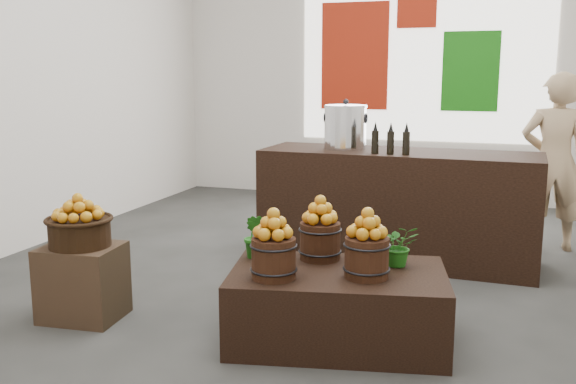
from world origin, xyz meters
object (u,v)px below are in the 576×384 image
(display_table, at_px, (338,306))
(shopper, at_px, (554,162))
(wicker_basket, at_px, (80,233))
(counter, at_px, (398,206))
(stock_pot_left, at_px, (345,128))
(crate, at_px, (83,282))

(display_table, bearing_deg, shopper, 51.77)
(wicker_basket, relative_size, display_table, 0.31)
(counter, xyz_separation_m, stock_pot_left, (-0.50, 0.02, 0.69))
(counter, bearing_deg, wicker_basket, -129.35)
(counter, relative_size, shopper, 1.44)
(crate, distance_m, display_table, 1.78)
(stock_pot_left, height_order, shopper, shopper)
(crate, height_order, stock_pot_left, stock_pot_left)
(stock_pot_left, relative_size, shopper, 0.22)
(crate, height_order, wicker_basket, wicker_basket)
(shopper, bearing_deg, crate, 40.33)
(crate, xyz_separation_m, stock_pot_left, (1.34, 2.13, 0.93))
(crate, bearing_deg, wicker_basket, 0.00)
(shopper, bearing_deg, display_table, 60.45)
(counter, distance_m, shopper, 1.64)
(counter, bearing_deg, stock_pot_left, 180.00)
(wicker_basket, relative_size, shopper, 0.24)
(wicker_basket, distance_m, display_table, 1.82)
(stock_pot_left, bearing_deg, crate, -122.24)
(counter, bearing_deg, crate, -129.35)
(display_table, distance_m, counter, 1.94)
(display_table, height_order, counter, counter)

